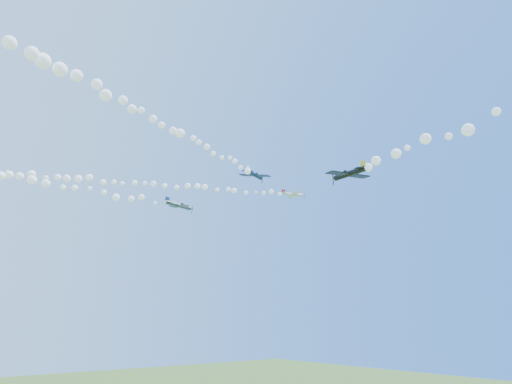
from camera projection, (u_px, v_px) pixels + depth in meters
plane_white at (293, 194)px, 106.17m from camera, size 5.97×6.33×1.96m
smoke_trail_white at (102, 181)px, 94.99m from camera, size 79.35×36.28×2.66m
plane_navy at (255, 175)px, 91.99m from camera, size 6.98×7.29×2.09m
smoke_trail_navy at (78, 79)px, 55.31m from camera, size 79.60×31.48×2.79m
plane_grey at (179, 206)px, 95.92m from camera, size 7.30×7.52×2.74m
plane_black at (348, 174)px, 58.10m from camera, size 7.05×6.67×1.79m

